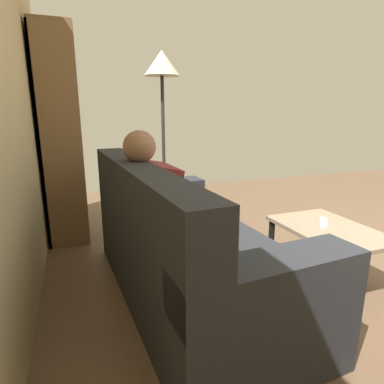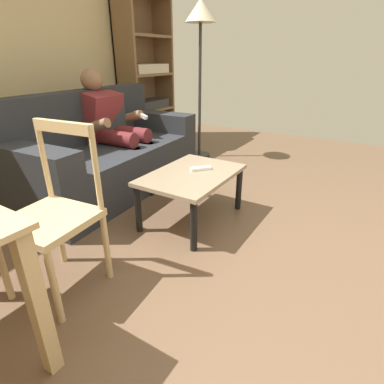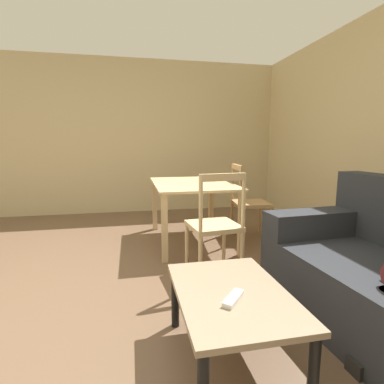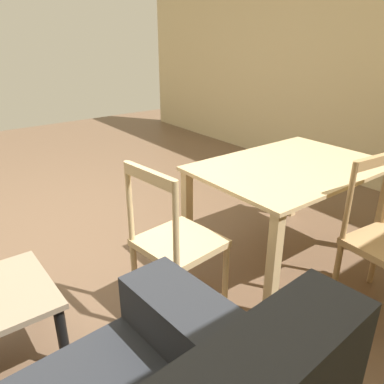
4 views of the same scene
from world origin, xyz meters
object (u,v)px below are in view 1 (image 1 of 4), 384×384
at_px(tv_remote, 323,222).
at_px(floor_lamp, 162,80).
at_px(person_lounging, 172,208).
at_px(coffee_table, 329,235).
at_px(couch, 183,251).
at_px(bookshelf, 62,158).

bearing_deg(tv_remote, floor_lamp, -18.22).
height_order(person_lounging, floor_lamp, floor_lamp).
bearing_deg(person_lounging, coffee_table, -105.12).
bearing_deg(tv_remote, couch, 38.62).
bearing_deg(coffee_table, tv_remote, -14.82).
relative_size(coffee_table, tv_remote, 4.85).
relative_size(person_lounging, tv_remote, 6.63).
bearing_deg(floor_lamp, bookshelf, 79.47).
bearing_deg(person_lounging, tv_remote, -100.29).
xyz_separation_m(coffee_table, floor_lamp, (1.54, 0.84, 1.19)).
height_order(couch, coffee_table, couch).
relative_size(couch, bookshelf, 0.99).
relative_size(person_lounging, coffee_table, 1.37).
relative_size(bookshelf, floor_lamp, 1.09).
height_order(tv_remote, floor_lamp, floor_lamp).
relative_size(couch, tv_remote, 11.58).
height_order(coffee_table, bookshelf, bookshelf).
bearing_deg(tv_remote, person_lounging, 30.63).
relative_size(tv_remote, bookshelf, 0.09).
bearing_deg(tv_remote, coffee_table, 116.10).
height_order(person_lounging, coffee_table, person_lounging).
bearing_deg(coffee_table, bookshelf, 46.95).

